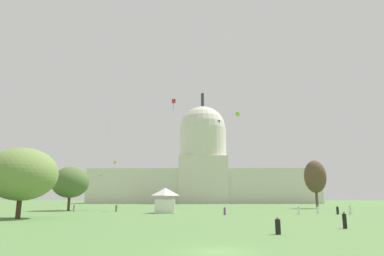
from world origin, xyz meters
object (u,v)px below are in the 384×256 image
kite_gold_low (115,162)px  kite_yellow_low (187,161)px  event_tent (165,201)px  tree_east_far (315,177)px  person_white_near_tree_west (299,211)px  person_black_front_center (278,227)px  tree_west_mid (22,174)px  person_white_edge_west (350,210)px  kite_magenta_high (219,121)px  kite_orange_mid (108,129)px  kite_blue_low (101,176)px  person_black_lawn_far_left (345,221)px  person_grey_aisle_center (74,208)px  tree_west_near (70,182)px  person_olive_mid_left (116,208)px  capitol_building (203,170)px  person_purple_near_tree_east (225,211)px  person_black_front_left (338,211)px  kite_lime_mid (238,114)px  person_white_back_right (318,210)px  kite_red_mid (174,101)px

kite_gold_low → kite_yellow_low: (17.74, 46.56, 5.37)m
event_tent → tree_east_far: (42.46, 30.18, 6.80)m
person_white_near_tree_west → person_black_front_center: (-12.35, -35.45, -0.00)m
tree_west_mid → person_white_edge_west: tree_west_mid is taller
kite_magenta_high → kite_orange_mid: bearing=82.9°
person_white_edge_west → kite_blue_low: kite_blue_low is taller
person_black_lawn_far_left → kite_orange_mid: size_ratio=0.39×
tree_west_mid → kite_orange_mid: 91.81m
event_tent → person_grey_aisle_center: size_ratio=2.93×
person_white_near_tree_west → kite_yellow_low: kite_yellow_low is taller
person_white_edge_west → person_black_lawn_far_left: size_ratio=0.98×
tree_west_near → person_olive_mid_left: 15.74m
kite_magenta_high → kite_yellow_low: (-13.70, -3.90, -17.45)m
capitol_building → kite_yellow_low: (-7.51, -54.75, -0.80)m
person_purple_near_tree_east → kite_magenta_high: 82.66m
tree_west_mid → kite_yellow_low: kite_yellow_low is taller
person_black_front_left → person_black_lawn_far_left: (-11.54, -30.08, 0.06)m
person_black_front_left → kite_blue_low: (-64.41, 63.31, 10.45)m
tree_east_far → capitol_building: bearing=110.3°
kite_blue_low → kite_lime_mid: (49.51, -32.79, 16.50)m
person_black_front_left → kite_gold_low: (-49.16, 22.08, 11.66)m
person_black_lawn_far_left → kite_orange_mid: bearing=-169.4°
tree_west_mid → kite_blue_low: size_ratio=9.49×
event_tent → kite_magenta_high: (16.21, 67.16, 32.66)m
event_tent → tree_west_near: tree_west_near is taller
person_black_front_center → kite_lime_mid: bearing=-126.8°
tree_west_near → kite_lime_mid: 50.48m
event_tent → person_purple_near_tree_east: bearing=-36.0°
person_purple_near_tree_east → kite_lime_mid: kite_lime_mid is taller
person_purple_near_tree_east → person_black_lawn_far_left: size_ratio=0.86×
kite_orange_mid → kite_magenta_high: kite_magenta_high is taller
person_white_back_right → kite_red_mid: kite_red_mid is taller
person_black_front_left → kite_yellow_low: 77.39m
event_tent → person_white_back_right: bearing=-4.8°
tree_east_far → person_purple_near_tree_east: tree_east_far is taller
event_tent → kite_lime_mid: 40.32m
tree_west_near → person_white_back_right: size_ratio=7.95×
person_white_back_right → kite_gold_low: (-46.84, 17.82, 11.66)m
person_black_lawn_far_left → kite_red_mid: 62.15m
person_grey_aisle_center → kite_blue_low: 53.30m
person_white_back_right → kite_magenta_high: size_ratio=0.77×
event_tent → person_purple_near_tree_east: (11.92, -7.81, -1.88)m
kite_magenta_high → capitol_building: bearing=0.7°
person_black_front_left → kite_orange_mid: 103.15m
tree_west_near → kite_yellow_low: (27.71, 50.82, 10.81)m
person_black_front_left → person_black_front_center: size_ratio=1.08×
person_white_edge_west → person_grey_aisle_center: person_grey_aisle_center is taller
kite_red_mid → kite_yellow_low: bearing=-177.4°
tree_west_near → kite_lime_mid: (44.24, 12.69, 20.73)m
tree_east_far → event_tent: bearing=-144.6°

